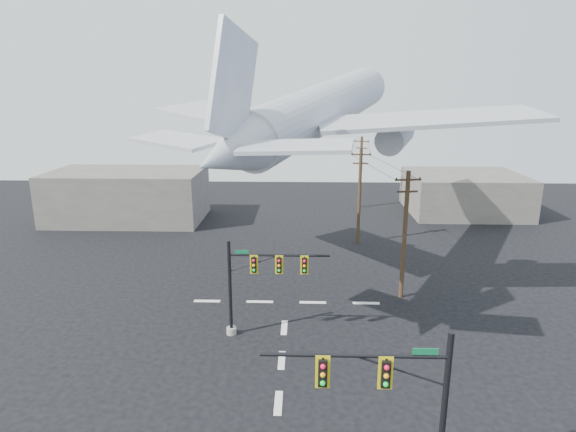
{
  "coord_description": "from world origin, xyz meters",
  "views": [
    {
      "loc": [
        1.14,
        -21.28,
        15.61
      ],
      "look_at": [
        0.35,
        5.0,
        8.59
      ],
      "focal_mm": 30.0,
      "sensor_mm": 36.0,
      "label": 1
    }
  ],
  "objects_px": {
    "utility_pole_b": "(359,194)",
    "utility_pole_c": "(361,171)",
    "signal_mast_far": "(255,283)",
    "utility_pole_a": "(405,233)",
    "signal_mast_near": "(404,409)",
    "airliner": "(323,109)"
  },
  "relations": [
    {
      "from": "signal_mast_near",
      "to": "utility_pole_b",
      "type": "distance_m",
      "value": 32.05
    },
    {
      "from": "signal_mast_near",
      "to": "utility_pole_c",
      "type": "height_order",
      "value": "utility_pole_c"
    },
    {
      "from": "signal_mast_near",
      "to": "utility_pole_b",
      "type": "bearing_deg",
      "value": 86.62
    },
    {
      "from": "signal_mast_near",
      "to": "utility_pole_a",
      "type": "xyz_separation_m",
      "value": [
        3.73,
        18.57,
        1.36
      ]
    },
    {
      "from": "airliner",
      "to": "utility_pole_a",
      "type": "bearing_deg",
      "value": -89.15
    },
    {
      "from": "signal_mast_far",
      "to": "utility_pole_a",
      "type": "relative_size",
      "value": 0.67
    },
    {
      "from": "signal_mast_far",
      "to": "utility_pole_b",
      "type": "relative_size",
      "value": 0.67
    },
    {
      "from": "utility_pole_a",
      "to": "airliner",
      "type": "bearing_deg",
      "value": 149.14
    },
    {
      "from": "signal_mast_far",
      "to": "utility_pole_b",
      "type": "distance_m",
      "value": 21.53
    },
    {
      "from": "utility_pole_b",
      "to": "utility_pole_c",
      "type": "height_order",
      "value": "utility_pole_b"
    },
    {
      "from": "signal_mast_far",
      "to": "airliner",
      "type": "distance_m",
      "value": 14.32
    },
    {
      "from": "signal_mast_near",
      "to": "utility_pole_c",
      "type": "bearing_deg",
      "value": 85.43
    },
    {
      "from": "utility_pole_b",
      "to": "utility_pole_c",
      "type": "bearing_deg",
      "value": 88.52
    },
    {
      "from": "signal_mast_near",
      "to": "airliner",
      "type": "distance_m",
      "value": 23.61
    },
    {
      "from": "airliner",
      "to": "signal_mast_near",
      "type": "bearing_deg",
      "value": -150.08
    },
    {
      "from": "utility_pole_b",
      "to": "utility_pole_c",
      "type": "xyz_separation_m",
      "value": [
        1.9,
        15.48,
        -0.19
      ]
    },
    {
      "from": "utility_pole_a",
      "to": "utility_pole_b",
      "type": "bearing_deg",
      "value": 89.46
    },
    {
      "from": "signal_mast_far",
      "to": "utility_pole_a",
      "type": "xyz_separation_m",
      "value": [
        10.62,
        6.2,
        1.51
      ]
    },
    {
      "from": "signal_mast_near",
      "to": "airliner",
      "type": "xyz_separation_m",
      "value": [
        -2.43,
        21.12,
        10.27
      ]
    },
    {
      "from": "utility_pole_c",
      "to": "utility_pole_b",
      "type": "bearing_deg",
      "value": -75.25
    },
    {
      "from": "signal_mast_near",
      "to": "signal_mast_far",
      "type": "relative_size",
      "value": 1.11
    },
    {
      "from": "signal_mast_near",
      "to": "utility_pole_a",
      "type": "distance_m",
      "value": 18.99
    }
  ]
}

